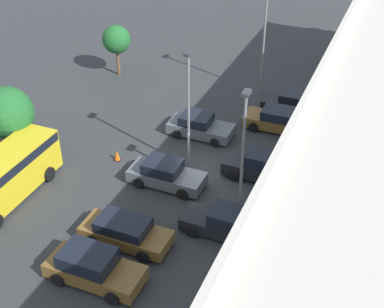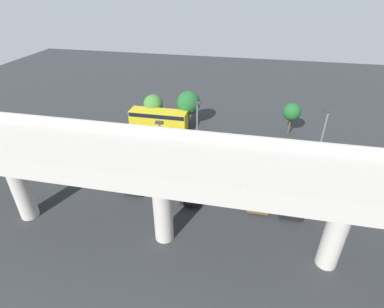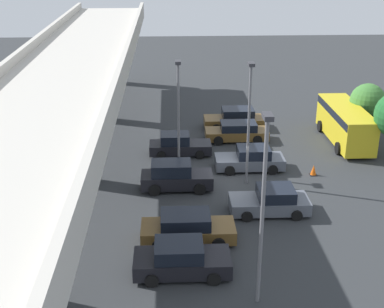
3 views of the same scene
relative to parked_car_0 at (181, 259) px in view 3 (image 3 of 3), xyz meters
The scene contains 16 objects.
ground_plane 10.63m from the parked_car_0, 18.90° to the right, with size 104.99×104.99×0.00m, color #2D3033.
highway_overpass 13.04m from the parked_car_0, 30.92° to the left, with size 50.47×6.47×8.21m.
parked_car_0 is the anchor object (origin of this frame).
parked_car_1 2.82m from the parked_car_0, ahead, with size 2.16×4.73×1.53m.
parked_car_2 7.59m from the parked_car_0, 42.52° to the right, with size 2.21×4.38×1.51m.
parked_car_3 8.85m from the parked_car_0, ahead, with size 1.99×4.34×1.75m.
parked_car_4 12.58m from the parked_car_0, 22.85° to the right, with size 2.11×4.51×1.54m.
parked_car_5 14.39m from the parked_car_0, ahead, with size 1.98×4.33×1.55m.
parked_car_6 17.59m from the parked_car_0, 15.37° to the right, with size 2.08×4.70×1.43m.
parked_car_7 20.37m from the parked_car_0, 13.72° to the right, with size 2.19×4.70×1.63m.
shuttle_bus 20.62m from the parked_car_0, 37.77° to the right, with size 7.66×2.55×2.70m.
lamp_post_near_aisle 5.65m from the parked_car_0, 124.60° to the right, with size 0.70×0.35×8.32m.
lamp_post_mid_lot 12.52m from the parked_car_0, ahead, with size 0.70×0.35×7.22m.
lamp_post_by_overpass 11.05m from the parked_car_0, 24.59° to the right, with size 0.70×0.35×7.63m.
tree_front_far_right 22.98m from the parked_car_0, 39.65° to the right, with size 2.67×2.67×4.10m.
traffic_cone 13.67m from the parked_car_0, 40.18° to the right, with size 0.44×0.44×0.70m.
Camera 3 is at (-30.68, 3.89, 14.35)m, focal length 50.00 mm.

